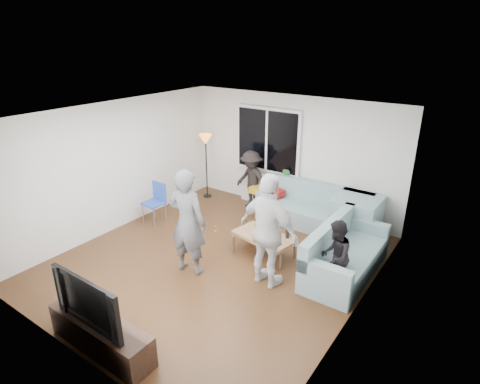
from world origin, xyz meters
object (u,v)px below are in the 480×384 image
Objects in this scene: spectator_right at (335,256)px; tv_console at (101,335)px; side_chair at (154,204)px; television at (95,298)px; coffee_table at (264,245)px; player_left at (188,222)px; sofa_back_section at (313,207)px; floor_lamp at (206,166)px; player_right at (269,232)px; sofa_right_section at (347,251)px; spectator_back at (251,180)px.

spectator_right reaches higher than tv_console.
side_chair is 0.72× the size of television.
player_left is at bearing -123.41° from coffee_table.
coffee_table is 0.60× the size of player_left.
television is (0.00, 0.00, 0.56)m from tv_console.
floor_lamp is at bearing -179.67° from sofa_back_section.
player_right is at bearing -4.94° from side_chair.
floor_lamp is (-4.07, 1.30, 0.36)m from sofa_right_section.
floor_lamp is at bearing 114.45° from tv_console.
spectator_right reaches higher than sofa_right_section.
television is at bearing 151.07° from sofa_right_section.
sofa_back_section is 4.83m from television.
spectator_right is at bearing -24.31° from floor_lamp.
television reaches higher than side_chair.
player_left reaches higher than spectator_back.
floor_lamp is 0.97× the size of tv_console.
player_right is 2.73m from tv_console.
side_chair is 3.68m from tv_console.
coffee_table is 1.56m from player_left.
tv_console is (2.16, -4.75, -0.56)m from floor_lamp.
coffee_table is 0.93× the size of television.
player_left is 2.03m from television.
sofa_right_section is at bearing -11.20° from spectator_back.
tv_console is at bearing -98.48° from coffee_table.
floor_lamp reaches higher than spectator_back.
player_left is (-0.96, -2.77, 0.49)m from sofa_back_section.
sofa_right_section is 1.09× the size of player_left.
sofa_back_section is 1.44× the size of tv_console.
spectator_right is 0.86× the size of spectator_back.
side_chair is at bearing -175.99° from coffee_table.
player_left is at bearing -55.79° from floor_lamp.
side_chair is at bearing -147.65° from sofa_back_section.
player_left is (-2.20, -1.45, 0.49)m from sofa_right_section.
spectator_back is at bearing 2.08° from floor_lamp.
spectator_back is at bearing 59.77° from side_chair.
coffee_table is 1.51m from spectator_right.
player_right is 1.09m from spectator_right.
sofa_right_section is 1.07× the size of player_right.
floor_lamp is 4.47m from spectator_right.
player_right is at bearing -170.37° from player_left.
player_left is 1.56× the size of spectator_right.
floor_lamp reaches higher than television.
spectator_right is (4.07, -1.84, -0.19)m from floor_lamp.
player_right is 1.38× the size of spectator_back.
coffee_table is at bearing 81.52° from tv_console.
coffee_table is 0.81× the size of spectator_back.
player_left is at bearing 123.37° from sofa_right_section.
sofa_right_section is 2.33× the size of side_chair.
spectator_right is at bearing -144.14° from player_right.
floor_lamp reaches higher than sofa_right_section.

